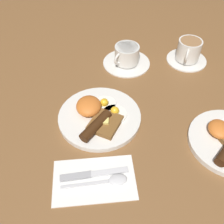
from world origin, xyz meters
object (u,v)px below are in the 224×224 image
object	(u,v)px
teacup_far	(188,52)
spoon	(110,181)
teacup_near	(127,57)
breakfast_plate_near	(99,116)
knife	(90,174)

from	to	relation	value
teacup_far	spoon	world-z (taller)	teacup_far
teacup_near	teacup_far	bearing A→B (deg)	93.37
breakfast_plate_near	spoon	bearing A→B (deg)	8.40
teacup_far	knife	xyz separation A→B (m)	(0.45, -0.33, -0.03)
breakfast_plate_near	teacup_near	world-z (taller)	teacup_near
teacup_far	knife	distance (m)	0.56
teacup_near	teacup_far	world-z (taller)	teacup_far
breakfast_plate_near	spoon	size ratio (longest dim) A/B	1.50
breakfast_plate_near	teacup_far	bearing A→B (deg)	131.45
knife	teacup_far	bearing A→B (deg)	46.51
teacup_near	knife	bearing A→B (deg)	-14.16
teacup_near	knife	distance (m)	0.46
teacup_near	spoon	bearing A→B (deg)	-7.94
teacup_far	breakfast_plate_near	bearing A→B (deg)	-48.55
knife	spoon	bearing A→B (deg)	-28.68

